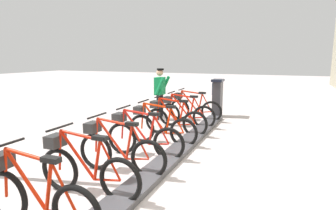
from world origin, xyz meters
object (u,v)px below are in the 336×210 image
(bike_docked_2, at_px, (173,119))
(payment_kiosk, at_px, (217,97))
(bike_docked_6, at_px, (84,168))
(bike_docked_7, at_px, (34,196))
(worker_near_rack, at_px, (160,92))
(bike_docked_0, at_px, (193,107))
(bike_docked_3, at_px, (159,126))
(bike_docked_1, at_px, (184,112))
(bike_docked_5, at_px, (117,149))
(bike_docked_4, at_px, (141,136))

(bike_docked_2, bearing_deg, payment_kiosk, -101.77)
(bike_docked_6, bearing_deg, bike_docked_7, 90.00)
(payment_kiosk, height_order, worker_near_rack, worker_near_rack)
(bike_docked_0, height_order, bike_docked_2, same)
(bike_docked_0, bearing_deg, bike_docked_3, 90.00)
(payment_kiosk, height_order, bike_docked_1, payment_kiosk)
(bike_docked_2, xyz_separation_m, bike_docked_5, (0.00, 2.69, 0.00))
(bike_docked_0, relative_size, bike_docked_6, 1.00)
(bike_docked_4, height_order, bike_docked_6, same)
(payment_kiosk, bearing_deg, bike_docked_2, 78.23)
(bike_docked_2, xyz_separation_m, bike_docked_4, (0.00, 1.79, 0.00))
(bike_docked_1, height_order, worker_near_rack, worker_near_rack)
(bike_docked_3, xyz_separation_m, bike_docked_7, (0.00, 3.58, 0.00))
(payment_kiosk, relative_size, bike_docked_7, 0.74)
(bike_docked_3, xyz_separation_m, worker_near_rack, (1.04, -2.46, 0.48))
(bike_docked_0, bearing_deg, bike_docked_4, 90.00)
(bike_docked_0, height_order, bike_docked_4, same)
(bike_docked_4, bearing_deg, bike_docked_1, -90.00)
(bike_docked_6, relative_size, bike_docked_7, 1.00)
(bike_docked_6, xyz_separation_m, bike_docked_7, (0.00, 0.90, 0.00))
(bike_docked_1, relative_size, worker_near_rack, 1.04)
(bike_docked_7, xyz_separation_m, worker_near_rack, (1.04, -6.04, 0.48))
(bike_docked_7, bearing_deg, bike_docked_0, -90.00)
(bike_docked_2, bearing_deg, bike_docked_4, 90.00)
(bike_docked_2, distance_m, bike_docked_5, 2.69)
(bike_docked_4, distance_m, bike_docked_5, 0.90)
(bike_docked_1, bearing_deg, worker_near_rack, -32.55)
(bike_docked_0, height_order, bike_docked_7, same)
(bike_docked_1, distance_m, bike_docked_7, 5.37)
(bike_docked_1, distance_m, bike_docked_3, 1.79)
(bike_docked_3, xyz_separation_m, bike_docked_5, (0.00, 1.79, 0.00))
(bike_docked_4, relative_size, bike_docked_6, 1.00)
(bike_docked_1, distance_m, bike_docked_5, 3.58)
(bike_docked_1, bearing_deg, bike_docked_5, 90.00)
(worker_near_rack, bearing_deg, bike_docked_1, 147.45)
(worker_near_rack, bearing_deg, bike_docked_3, 113.02)
(bike_docked_5, height_order, bike_docked_7, same)
(payment_kiosk, distance_m, bike_docked_4, 4.58)
(payment_kiosk, distance_m, bike_docked_6, 6.35)
(bike_docked_1, relative_size, bike_docked_4, 1.00)
(bike_docked_1, xyz_separation_m, bike_docked_2, (0.00, 0.90, 0.00))
(bike_docked_7, height_order, worker_near_rack, worker_near_rack)
(bike_docked_6, bearing_deg, bike_docked_4, -90.00)
(payment_kiosk, distance_m, bike_docked_7, 7.25)
(bike_docked_0, distance_m, bike_docked_4, 3.58)
(bike_docked_1, bearing_deg, bike_docked_4, 90.00)
(bike_docked_2, height_order, worker_near_rack, worker_near_rack)
(bike_docked_3, distance_m, bike_docked_7, 3.58)
(payment_kiosk, height_order, bike_docked_5, payment_kiosk)
(bike_docked_1, height_order, bike_docked_7, same)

